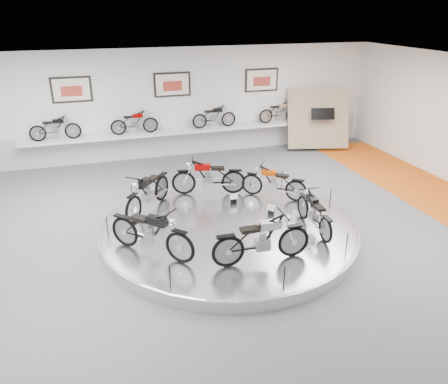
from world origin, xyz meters
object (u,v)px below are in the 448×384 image
object	(u,v)px
bike_e	(262,239)
shelf	(176,132)
bike_a	(274,182)
bike_d	(151,232)
bike_f	(314,212)
bike_b	(209,177)
bike_c	(148,192)
display_platform	(229,228)

from	to	relation	value
bike_e	shelf	bearing A→B (deg)	91.77
bike_e	bike_a	bearing A→B (deg)	63.26
shelf	bike_e	distance (m)	8.30
bike_d	bike_f	world-z (taller)	bike_d
bike_b	bike_e	bearing A→B (deg)	106.19
bike_a	bike_b	bearing A→B (deg)	12.42
bike_e	bike_d	bearing A→B (deg)	156.20
bike_b	bike_f	size ratio (longest dim) A/B	1.13
bike_c	bike_e	bearing A→B (deg)	68.34
bike_e	bike_f	size ratio (longest dim) A/B	1.16
bike_f	bike_d	bearing A→B (deg)	92.62
bike_b	bike_d	world-z (taller)	bike_d
bike_a	display_platform	bearing A→B (deg)	72.51
bike_a	bike_b	size ratio (longest dim) A/B	0.89
bike_c	bike_f	world-z (taller)	bike_c
display_platform	bike_a	xyz separation A→B (m)	(1.70, 1.13, 0.62)
bike_a	bike_d	distance (m)	4.27
bike_a	bike_f	bearing A→B (deg)	133.29
shelf	bike_a	bearing A→B (deg)	-72.13
bike_d	bike_b	bearing A→B (deg)	99.43
display_platform	bike_c	bearing A→B (deg)	143.47
display_platform	shelf	xyz separation A→B (m)	(0.00, 6.40, 0.85)
display_platform	bike_b	xyz separation A→B (m)	(0.03, 1.96, 0.68)
shelf	bike_e	size ratio (longest dim) A/B	5.94
shelf	bike_f	xyz separation A→B (m)	(1.86, -7.33, -0.23)
shelf	bike_d	size ratio (longest dim) A/B	5.92
shelf	display_platform	bearing A→B (deg)	-90.00
shelf	bike_c	bearing A→B (deg)	-109.55
bike_b	bike_e	distance (m)	3.86
bike_a	bike_b	distance (m)	1.87
display_platform	bike_d	world-z (taller)	bike_d
bike_b	bike_c	distance (m)	1.93
bike_e	display_platform	bearing A→B (deg)	94.18
display_platform	bike_a	distance (m)	2.13
bike_b	bike_c	world-z (taller)	bike_c
display_platform	bike_e	world-z (taller)	bike_e
display_platform	shelf	world-z (taller)	shelf
bike_a	bike_f	distance (m)	2.07
bike_b	bike_f	bearing A→B (deg)	137.35
display_platform	bike_d	distance (m)	2.35
bike_e	bike_f	bearing A→B (deg)	29.93
bike_e	bike_c	bearing A→B (deg)	121.54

